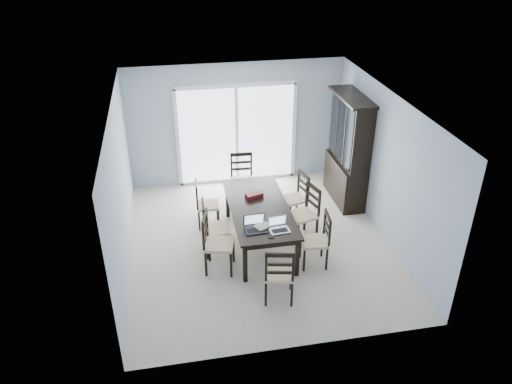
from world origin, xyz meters
The scene contains 24 objects.
floor centered at (0.00, 0.00, 0.00)m, with size 5.00×5.00×0.00m, color beige.
ceiling centered at (0.00, 0.00, 2.60)m, with size 5.00×5.00×0.00m, color white.
back_wall centered at (0.00, 2.50, 1.30)m, with size 4.50×0.02×2.60m, color #9BAAB9.
wall_left centered at (-2.25, 0.00, 1.30)m, with size 0.02×5.00×2.60m, color #9BAAB9.
wall_right centered at (2.25, 0.00, 1.30)m, with size 0.02×5.00×2.60m, color #9BAAB9.
balcony centered at (0.00, 3.50, -0.05)m, with size 4.50×2.00×0.10m, color gray.
railing centered at (0.00, 4.50, 0.55)m, with size 4.50×0.06×1.10m, color #99999E.
dining_table centered at (0.00, 0.00, 0.67)m, with size 1.00×2.20×0.75m.
china_hutch centered at (2.02, 1.25, 1.07)m, with size 0.50×1.38×2.20m.
sliding_door centered at (0.00, 2.48, 1.09)m, with size 2.52×0.05×2.18m.
chair_left_near centered at (-0.87, -0.58, 0.63)m, with size 0.56×0.55×1.20m.
chair_left_mid centered at (-0.85, -0.11, 0.61)m, with size 0.46×0.44×1.15m.
chair_left_far centered at (-0.91, 0.78, 0.56)m, with size 0.42×0.41×1.05m.
chair_right_near centered at (0.86, -0.76, 0.58)m, with size 0.46×0.45×1.10m.
chair_right_mid centered at (0.87, 0.05, 0.62)m, with size 0.56×0.55×1.18m.
chair_right_far centered at (0.89, 0.71, 0.57)m, with size 0.51×0.50×1.07m.
chair_end_near centered at (-0.01, -1.57, 0.60)m, with size 0.51×0.52×1.13m.
chair_end_far centered at (-0.04, 1.57, 0.62)m, with size 0.47×0.48×1.18m.
laptop_dark centered at (-0.19, -0.72, 0.81)m, with size 0.35×0.25×0.24m.
laptop_silver centered at (0.17, -0.79, 0.80)m, with size 0.33×0.24×0.21m.
book_stack centered at (-0.08, -0.65, 0.77)m, with size 0.30×0.27×0.04m.
cell_phone centered at (0.00, -0.95, 0.76)m, with size 0.11×0.05×0.01m, color black.
game_box centered at (-0.02, 0.35, 0.79)m, with size 0.30×0.15×0.08m, color #4F100F.
hot_tub centered at (-0.26, 3.69, 0.50)m, with size 2.08×1.90×0.99m.
Camera 1 is at (-1.42, -7.21, 5.12)m, focal length 35.00 mm.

